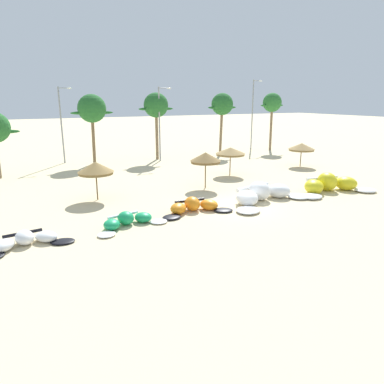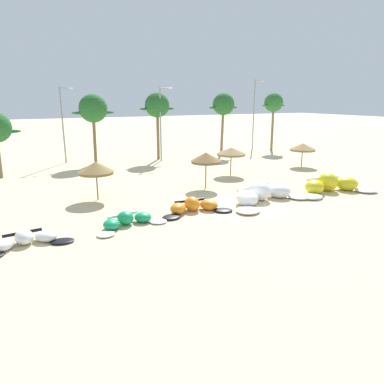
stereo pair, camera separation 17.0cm
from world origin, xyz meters
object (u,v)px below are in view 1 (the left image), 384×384
(kite_right_of_center, at_px, (330,185))
(beach_umbrella_middle, at_px, (206,158))
(kite_center, at_px, (263,194))
(palm_center_left, at_px, (222,105))
(lamppost_west_center, at_px, (160,120))
(kite_left_of_center, at_px, (194,206))
(lamppost_east_center, at_px, (253,111))
(beach_umbrella_near_palms, at_px, (230,151))
(kite_far_left, at_px, (26,240))
(beach_umbrella_near_van, at_px, (96,168))
(beach_umbrella_outermost, at_px, (302,147))
(palm_center_right, at_px, (272,104))
(kite_left, at_px, (128,221))
(palm_left, at_px, (92,109))
(palm_left_of_gap, at_px, (156,106))
(lamppost_west, at_px, (62,121))

(kite_right_of_center, bearing_deg, beach_umbrella_middle, 145.48)
(kite_center, distance_m, beach_umbrella_middle, 6.35)
(palm_center_left, relative_size, lamppost_west_center, 0.93)
(kite_left_of_center, distance_m, lamppost_east_center, 33.76)
(kite_left_of_center, relative_size, beach_umbrella_near_palms, 1.79)
(kite_far_left, bearing_deg, beach_umbrella_near_palms, 27.60)
(beach_umbrella_near_van, xyz_separation_m, lamppost_west_center, (11.21, 14.22, 2.53))
(beach_umbrella_near_palms, relative_size, lamppost_west_center, 0.34)
(beach_umbrella_outermost, height_order, lamppost_east_center, lamppost_east_center)
(beach_umbrella_near_palms, xyz_separation_m, beach_umbrella_outermost, (9.86, 0.26, -0.18))
(lamppost_east_center, bearing_deg, palm_center_right, -60.44)
(kite_far_left, distance_m, kite_right_of_center, 23.43)
(beach_umbrella_near_van, distance_m, palm_center_right, 33.72)
(kite_left, xyz_separation_m, beach_umbrella_near_palms, (13.86, 9.78, 2.10))
(kite_right_of_center, xyz_separation_m, palm_center_left, (2.92, 22.05, 6.14))
(kite_right_of_center, bearing_deg, kite_far_left, -178.27)
(lamppost_west_center, bearing_deg, kite_center, -90.11)
(kite_far_left, distance_m, lamppost_west_center, 27.56)
(beach_umbrella_outermost, xyz_separation_m, palm_left, (-20.67, 12.82, 4.15))
(lamppost_east_center, bearing_deg, palm_left_of_gap, -170.87)
(palm_center_right, bearing_deg, kite_right_of_center, -117.73)
(beach_umbrella_near_van, height_order, beach_umbrella_middle, beach_umbrella_middle)
(beach_umbrella_near_van, xyz_separation_m, palm_left, (3.39, 16.12, 3.91))
(kite_left_of_center, bearing_deg, kite_left, -172.63)
(kite_left_of_center, relative_size, lamppost_west_center, 0.60)
(lamppost_west, bearing_deg, palm_center_right, -4.99)
(beach_umbrella_near_palms, distance_m, beach_umbrella_outermost, 9.87)
(beach_umbrella_middle, relative_size, beach_umbrella_outermost, 1.06)
(palm_center_left, height_order, lamppost_west, lamppost_west)
(kite_right_of_center, bearing_deg, palm_center_left, 82.45)
(beach_umbrella_near_palms, relative_size, palm_left, 0.37)
(kite_far_left, xyz_separation_m, beach_umbrella_near_van, (5.44, 7.23, 2.20))
(beach_umbrella_outermost, relative_size, palm_center_right, 0.35)
(kite_left, height_order, kite_right_of_center, kite_right_of_center)
(kite_right_of_center, relative_size, palm_left_of_gap, 0.92)
(beach_umbrella_outermost, bearing_deg, beach_umbrella_middle, -165.41)
(beach_umbrella_outermost, distance_m, palm_left, 24.68)
(kite_left, relative_size, palm_center_right, 0.57)
(kite_left_of_center, xyz_separation_m, beach_umbrella_middle, (4.03, 5.56, 2.29))
(palm_left_of_gap, xyz_separation_m, lamppost_west_center, (0.06, -1.22, -1.68))
(kite_left, distance_m, palm_center_left, 30.98)
(kite_left_of_center, relative_size, palm_left, 0.66)
(kite_center, relative_size, palm_center_right, 0.95)
(beach_umbrella_near_palms, xyz_separation_m, lamppost_east_center, (13.91, 15.13, 3.29))
(kite_right_of_center, height_order, beach_umbrella_middle, beach_umbrella_middle)
(beach_umbrella_near_palms, xyz_separation_m, lamppost_west_center, (-2.99, 11.18, 2.60))
(kite_far_left, bearing_deg, beach_umbrella_near_van, 53.04)
(kite_left_of_center, bearing_deg, beach_umbrella_middle, 54.03)
(kite_center, bearing_deg, beach_umbrella_near_palms, 71.88)
(kite_left_of_center, xyz_separation_m, beach_umbrella_near_palms, (8.95, 9.14, 2.05))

